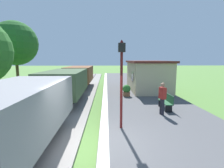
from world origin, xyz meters
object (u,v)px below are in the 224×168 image
at_px(bench_near_hut, 166,101).
at_px(person_waiting, 162,97).
at_px(freight_train, 65,85).
at_px(station_hut, 148,75).
at_px(lamp_post_near, 122,68).
at_px(tree_field_left, 15,43).
at_px(potted_planter, 127,90).
at_px(bench_down_platform, 135,80).

height_order(bench_near_hut, person_waiting, person_waiting).
distance_m(freight_train, station_hut, 7.81).
bearing_deg(lamp_post_near, tree_field_left, 132.55).
relative_size(station_hut, tree_field_left, 0.84).
distance_m(bench_near_hut, person_waiting, 1.19).
xyz_separation_m(bench_near_hut, potted_planter, (-1.91, 3.64, 0.00)).
relative_size(bench_near_hut, potted_planter, 1.64).
bearing_deg(bench_near_hut, person_waiting, -121.29).
relative_size(station_hut, bench_near_hut, 3.87).
bearing_deg(person_waiting, freight_train, -43.63).
xyz_separation_m(potted_planter, tree_field_left, (-10.59, 4.18, 3.99)).
bearing_deg(station_hut, potted_planter, -131.80).
distance_m(bench_near_hut, bench_down_platform, 10.79).
bearing_deg(station_hut, bench_down_platform, 94.72).
relative_size(bench_down_platform, lamp_post_near, 0.41).
distance_m(bench_down_platform, lamp_post_near, 13.89).
bearing_deg(bench_near_hut, tree_field_left, 147.95).
relative_size(potted_planter, tree_field_left, 0.13).
bearing_deg(tree_field_left, potted_planter, -21.54).
height_order(person_waiting, tree_field_left, tree_field_left).
height_order(bench_down_platform, tree_field_left, tree_field_left).
height_order(bench_near_hut, lamp_post_near, lamp_post_near).
relative_size(person_waiting, potted_planter, 1.87).
bearing_deg(freight_train, bench_near_hut, -20.16).
distance_m(person_waiting, lamp_post_near, 3.30).
bearing_deg(freight_train, person_waiting, -29.40).
height_order(potted_planter, tree_field_left, tree_field_left).
bearing_deg(tree_field_left, station_hut, -7.19).
relative_size(station_hut, person_waiting, 3.39).
relative_size(freight_train, bench_down_platform, 12.93).
bearing_deg(bench_down_platform, station_hut, -85.28).
bearing_deg(potted_planter, bench_down_platform, 75.06).
relative_size(bench_down_platform, person_waiting, 0.88).
height_order(bench_down_platform, lamp_post_near, lamp_post_near).
bearing_deg(bench_down_platform, lamp_post_near, -102.17).
relative_size(bench_near_hut, bench_down_platform, 1.00).
bearing_deg(potted_planter, tree_field_left, 158.46).
xyz_separation_m(station_hut, bench_near_hut, (-0.38, -6.20, -0.93)).
distance_m(freight_train, potted_planter, 4.74).
height_order(lamp_post_near, tree_field_left, tree_field_left).
distance_m(bench_down_platform, potted_planter, 7.39).
relative_size(bench_down_platform, potted_planter, 1.64).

